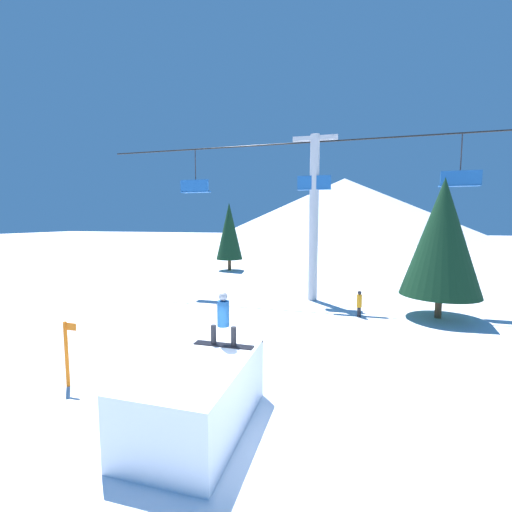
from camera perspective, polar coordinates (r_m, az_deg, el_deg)
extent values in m
plane|color=white|center=(7.79, -4.32, -29.15)|extent=(220.00, 220.00, 0.00)
cone|color=silver|center=(96.03, 14.44, 7.77)|extent=(70.15, 70.15, 15.63)
cube|color=white|center=(8.04, -9.86, -21.89)|extent=(2.05, 3.47, 1.47)
cube|color=silver|center=(9.18, -5.28, -13.39)|extent=(2.05, 0.10, 0.06)
cube|color=black|center=(8.55, -5.42, -14.55)|extent=(1.47, 0.26, 0.03)
cylinder|color=black|center=(8.56, -7.09, -12.82)|extent=(0.13, 0.13, 0.45)
cylinder|color=black|center=(8.39, -3.75, -13.20)|extent=(0.13, 0.13, 0.45)
cylinder|color=#1E5693|center=(8.31, -5.47, -9.52)|extent=(0.29, 0.29, 0.62)
sphere|color=#B2B2B7|center=(8.21, -5.50, -6.73)|extent=(0.22, 0.22, 0.22)
cylinder|color=#B2B2B7|center=(19.22, 9.60, 6.06)|extent=(0.51, 0.51, 9.09)
cube|color=#B2B2B7|center=(19.72, 9.83, 18.78)|extent=(2.40, 0.24, 0.24)
cylinder|color=black|center=(19.67, 9.82, 18.21)|extent=(24.96, 0.08, 0.08)
cylinder|color=#28282D|center=(21.38, -10.05, 13.81)|extent=(0.06, 0.06, 2.50)
cube|color=#195199|center=(21.24, -9.99, 10.47)|extent=(1.80, 0.44, 0.08)
cube|color=#195199|center=(21.11, -10.22, 11.45)|extent=(1.80, 0.08, 0.70)
cylinder|color=#28282D|center=(19.45, 9.75, 14.61)|extent=(0.06, 0.06, 2.50)
cube|color=#195199|center=(19.30, 9.69, 10.94)|extent=(1.80, 0.44, 0.08)
cube|color=#195199|center=(19.15, 9.65, 12.03)|extent=(1.80, 0.08, 0.70)
cylinder|color=#28282D|center=(19.98, 30.99, 13.63)|extent=(0.06, 0.06, 2.50)
cube|color=#195199|center=(19.84, 30.79, 10.06)|extent=(1.80, 0.44, 0.08)
cube|color=#195199|center=(19.70, 30.98, 11.11)|extent=(1.80, 0.08, 0.70)
cylinder|color=#4C3823|center=(17.97, 28.11, -7.44)|extent=(0.29, 0.29, 1.07)
cone|color=black|center=(17.55, 28.62, 2.77)|extent=(3.45, 3.45, 5.32)
cylinder|color=#4C3823|center=(30.82, -4.43, -1.46)|extent=(0.31, 0.31, 1.02)
cone|color=black|center=(30.58, -4.48, 4.17)|extent=(2.34, 2.34, 5.04)
cylinder|color=orange|center=(10.85, -29.03, -14.11)|extent=(0.10, 0.10, 1.79)
cube|color=orange|center=(10.49, -28.53, -10.31)|extent=(0.36, 0.02, 0.20)
cylinder|color=black|center=(16.86, 16.79, -8.92)|extent=(0.17, 0.17, 0.45)
cylinder|color=orange|center=(16.73, 16.84, -7.18)|extent=(0.24, 0.24, 0.60)
sphere|color=#232328|center=(16.65, 16.88, -5.88)|extent=(0.18, 0.18, 0.18)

